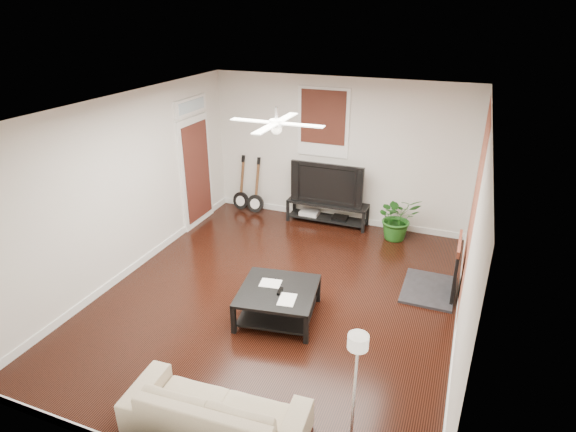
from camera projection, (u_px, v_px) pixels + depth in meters
room at (277, 210)px, 6.45m from camera, size 5.01×6.01×2.81m
brick_accent at (473, 210)px, 6.47m from camera, size 0.02×2.20×2.80m
fireplace at (442, 266)px, 6.95m from camera, size 0.80×1.10×0.92m
window_back at (323, 123)px, 8.86m from camera, size 1.00×0.06×1.30m
door_left at (196, 162)px, 8.95m from camera, size 0.08×1.00×2.50m
tv_stand at (327, 213)px, 9.33m from camera, size 1.58×0.42×0.44m
tv at (329, 182)px, 9.09m from camera, size 1.42×0.19×0.82m
coffee_table at (278, 303)px, 6.51m from camera, size 1.17×1.17×0.43m
sofa at (216, 410)px, 4.72m from camera, size 1.88×0.82×0.54m
floor_lamp at (353, 404)px, 4.16m from camera, size 0.26×0.26×1.50m
potted_plant at (398, 217)px, 8.62m from camera, size 0.98×0.94×0.84m
guitar_left at (240, 184)px, 9.78m from camera, size 0.39×0.30×1.17m
guitar_right at (255, 186)px, 9.64m from camera, size 0.37×0.26×1.17m
ceiling_fan at (276, 123)px, 5.96m from camera, size 1.24×1.24×0.32m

